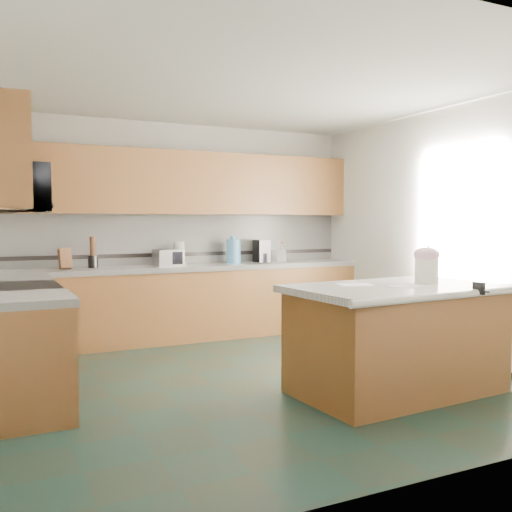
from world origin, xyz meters
TOP-DOWN VIEW (x-y plane):
  - floor at (0.00, 0.00)m, footprint 4.60×4.60m
  - ceiling at (0.00, 0.00)m, footprint 4.60×4.60m
  - wall_back at (0.00, 2.32)m, footprint 4.60×0.04m
  - wall_front at (0.00, -2.32)m, footprint 4.60×0.04m
  - wall_right at (2.32, 0.00)m, footprint 0.04×4.60m
  - back_base_cab at (0.00, 2.00)m, footprint 4.60×0.60m
  - back_countertop at (0.00, 2.00)m, footprint 4.60×0.64m
  - back_upper_cab at (0.00, 2.13)m, footprint 4.60×0.33m
  - back_backsplash at (0.00, 2.29)m, footprint 4.60×0.02m
  - back_accent_band at (0.00, 2.28)m, footprint 4.60×0.01m
  - left_base_cab_rear at (-2.00, 1.29)m, footprint 0.60×0.82m
  - left_counter_rear at (-2.00, 1.29)m, footprint 0.64×0.82m
  - left_base_cab_front at (-2.00, -0.24)m, footprint 0.60×0.72m
  - left_counter_front at (-2.00, -0.24)m, footprint 0.64×0.72m
  - left_upper_cab_front at (-2.13, -0.24)m, footprint 0.33×0.72m
  - range_body at (-2.00, 0.50)m, footprint 0.60×0.76m
  - range_oven_door at (-1.71, 0.50)m, footprint 0.02×0.68m
  - range_cooktop at (-2.00, 0.50)m, footprint 0.62×0.78m
  - range_handle at (-1.68, 0.50)m, footprint 0.02×0.66m
  - microwave at (-2.00, 0.50)m, footprint 0.50×0.73m
  - island_base at (0.88, -0.90)m, footprint 1.77×1.09m
  - island_top at (0.88, -0.90)m, footprint 1.88×1.19m
  - island_bullnose at (0.88, -1.43)m, footprint 1.81×0.18m
  - treat_jar at (1.23, -0.86)m, footprint 0.26×0.26m
  - treat_jar_lid at (1.23, -0.86)m, footprint 0.22×0.22m
  - treat_jar_knob at (1.23, -0.86)m, footprint 0.07×0.03m
  - treat_jar_knob_end_l at (1.20, -0.86)m, footprint 0.04×0.04m
  - treat_jar_knob_end_r at (1.27, -0.86)m, footprint 0.04×0.04m
  - soap_bottle_island at (1.36, -0.75)m, footprint 0.13×0.13m
  - paper_sheet_a at (0.91, -0.98)m, footprint 0.35×0.31m
  - paper_sheet_b at (0.57, -0.72)m, footprint 0.33×0.28m
  - clamp_body at (1.27, -1.41)m, footprint 0.04×0.11m
  - clamp_handle at (1.27, -1.48)m, footprint 0.02×0.07m
  - knife_block at (-1.44, 2.05)m, footprint 0.14×0.18m
  - utensil_crock at (-1.12, 2.08)m, footprint 0.12×0.12m
  - utensil_bundle at (-1.12, 2.08)m, footprint 0.07×0.07m
  - toaster_oven at (-0.22, 2.05)m, footprint 0.36×0.27m
  - toaster_oven_door at (-0.22, 1.94)m, footprint 0.29×0.01m
  - paper_towel at (-0.07, 2.10)m, footprint 0.13×0.13m
  - paper_towel_base at (-0.07, 2.10)m, footprint 0.19×0.19m
  - water_jug at (0.65, 2.06)m, footprint 0.19×0.19m
  - water_jug_neck at (0.65, 2.06)m, footprint 0.09×0.09m
  - coffee_maker at (1.07, 2.08)m, footprint 0.19×0.20m
  - coffee_carafe at (1.07, 2.04)m, footprint 0.12×0.12m
  - soap_bottle_back at (1.36, 2.05)m, footprint 0.15×0.15m
  - soap_back_cap at (1.36, 2.05)m, footprint 0.02×0.02m
  - window_light_proxy at (2.29, -0.20)m, footprint 0.02×1.40m

SIDE VIEW (x-z plane):
  - floor at x=0.00m, z-range 0.00..0.00m
  - range_oven_door at x=-1.71m, z-range 0.12..0.68m
  - back_base_cab at x=0.00m, z-range 0.00..0.86m
  - left_base_cab_rear at x=-2.00m, z-range 0.00..0.86m
  - left_base_cab_front at x=-2.00m, z-range 0.00..0.86m
  - island_base at x=0.88m, z-range 0.00..0.86m
  - range_body at x=-2.00m, z-range 0.00..0.88m
  - range_handle at x=-1.68m, z-range 0.77..0.79m
  - back_countertop at x=0.00m, z-range 0.86..0.92m
  - left_counter_rear at x=-2.00m, z-range 0.86..0.92m
  - left_counter_front at x=-2.00m, z-range 0.86..0.92m
  - island_top at x=0.88m, z-range 0.86..0.92m
  - island_bullnose at x=0.88m, z-range 0.86..0.92m
  - range_cooktop at x=-2.00m, z-range 0.88..0.92m
  - clamp_handle at x=1.27m, z-range 0.90..0.92m
  - paper_sheet_a at x=0.91m, z-range 0.92..0.92m
  - paper_sheet_b at x=0.57m, z-range 0.92..0.92m
  - paper_towel_base at x=-0.07m, z-range 0.92..0.93m
  - clamp_body at x=1.27m, z-range 0.88..0.98m
  - coffee_carafe at x=1.07m, z-range 0.92..1.04m
  - utensil_crock at x=-1.12m, z-range 0.92..1.07m
  - toaster_oven at x=-0.22m, z-range 0.92..1.11m
  - toaster_oven_door at x=-0.22m, z-range 0.94..1.09m
  - treat_jar at x=1.23m, z-range 0.92..1.13m
  - knife_block at x=-1.44m, z-range 0.91..1.16m
  - back_accent_band at x=0.00m, z-range 1.02..1.06m
  - soap_bottle_back at x=1.36m, z-range 0.92..1.16m
  - paper_towel at x=-0.07m, z-range 0.92..1.21m
  - coffee_maker at x=1.07m, z-range 0.92..1.21m
  - water_jug at x=0.65m, z-range 0.92..1.23m
  - soap_bottle_island at x=1.36m, z-range 0.92..1.25m
  - treat_jar_lid at x=1.23m, z-range 1.10..1.24m
  - soap_back_cap at x=1.36m, z-range 1.16..1.19m
  - utensil_bundle at x=-1.12m, z-range 1.07..1.28m
  - treat_jar_knob at x=1.23m, z-range 1.20..1.23m
  - treat_jar_knob_end_l at x=1.20m, z-range 1.20..1.24m
  - treat_jar_knob_end_r at x=1.27m, z-range 1.20..1.24m
  - back_backsplash at x=0.00m, z-range 0.92..1.55m
  - water_jug_neck at x=0.65m, z-range 1.23..1.27m
  - wall_back at x=0.00m, z-range 0.00..2.70m
  - wall_front at x=0.00m, z-range 0.00..2.70m
  - wall_right at x=2.32m, z-range 0.00..2.70m
  - window_light_proxy at x=2.29m, z-range 0.95..2.05m
  - microwave at x=-2.00m, z-range 1.53..1.94m
  - back_upper_cab at x=0.00m, z-range 1.55..2.33m
  - left_upper_cab_front at x=-2.13m, z-range 1.55..2.33m
  - ceiling at x=0.00m, z-range 2.70..2.70m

